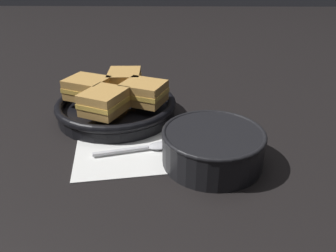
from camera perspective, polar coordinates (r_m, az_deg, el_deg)
The scene contains 9 objects.
ground_plane at distance 0.67m, azimuth 0.06°, elevation -2.06°, with size 4.00×4.00×0.00m, color black.
napkin at distance 0.63m, azimuth -6.75°, elevation -4.27°, with size 0.23×0.20×0.00m.
soup_bowl at distance 0.58m, azimuth 7.80°, elevation -3.26°, with size 0.18×0.18×0.06m.
spoon at distance 0.63m, azimuth -3.16°, elevation -3.65°, with size 0.15×0.06×0.01m.
skillet at distance 0.76m, azimuth -9.00°, elevation 3.19°, with size 0.28×0.36×0.04m.
sandwich_near_left at distance 0.69m, azimuth -11.04°, elevation 4.19°, with size 0.11×0.11×0.05m.
sandwich_near_right at distance 0.73m, azimuth -4.25°, elevation 5.86°, with size 0.11×0.11×0.05m.
sandwich_far_left at distance 0.80m, azimuth -7.57°, elevation 7.87°, with size 0.08×0.09×0.05m.
sandwich_far_right at distance 0.77m, azimuth -13.83°, elevation 6.43°, with size 0.11×0.11×0.05m.
Camera 1 is at (0.01, -0.59, 0.33)m, focal length 35.00 mm.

